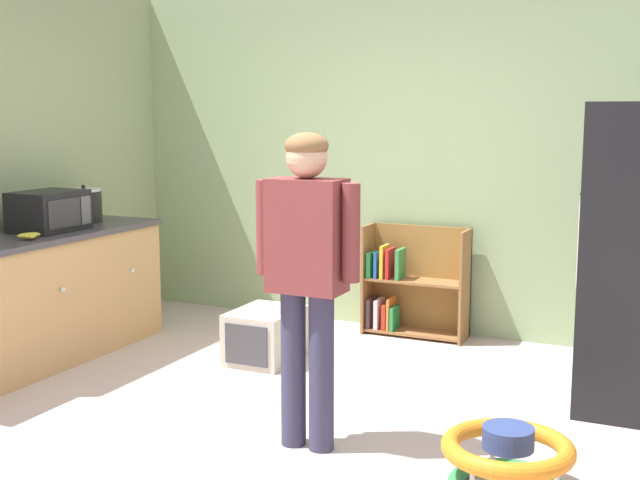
% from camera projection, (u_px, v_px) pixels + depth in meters
% --- Properties ---
extents(ground_plane, '(12.00, 12.00, 0.00)m').
position_uv_depth(ground_plane, '(300.00, 430.00, 4.58)').
color(ground_plane, '#C3AFAA').
rests_on(ground_plane, ground).
extents(back_wall, '(5.20, 0.06, 2.70)m').
position_uv_depth(back_wall, '(433.00, 160.00, 6.46)').
color(back_wall, '#99B481').
rests_on(back_wall, ground).
extents(left_side_wall, '(0.06, 2.99, 2.70)m').
position_uv_depth(left_side_wall, '(30.00, 163.00, 6.19)').
color(left_side_wall, '#9DAF7D').
rests_on(left_side_wall, ground).
extents(kitchen_counter, '(0.65, 2.25, 0.90)m').
position_uv_depth(kitchen_counter, '(28.00, 301.00, 5.67)').
color(kitchen_counter, tan).
rests_on(kitchen_counter, ground).
extents(bookshelf, '(0.80, 0.28, 0.85)m').
position_uv_depth(bookshelf, '(409.00, 287.00, 6.49)').
color(bookshelf, '#976539').
rests_on(bookshelf, ground).
extents(standing_person, '(0.57, 0.22, 1.63)m').
position_uv_depth(standing_person, '(307.00, 261.00, 4.21)').
color(standing_person, '#373551').
rests_on(standing_person, ground).
extents(baby_walker, '(0.60, 0.60, 0.32)m').
position_uv_depth(baby_walker, '(507.00, 461.00, 3.79)').
color(baby_walker, '#2F8E4D').
rests_on(baby_walker, ground).
extents(pet_carrier, '(0.42, 0.55, 0.36)m').
position_uv_depth(pet_carrier, '(266.00, 335.00, 5.83)').
color(pet_carrier, beige).
rests_on(pet_carrier, ground).
extents(microwave, '(0.37, 0.48, 0.28)m').
position_uv_depth(microwave, '(49.00, 211.00, 5.80)').
color(microwave, black).
rests_on(microwave, kitchen_counter).
extents(crock_pot, '(0.27, 0.27, 0.28)m').
position_uv_depth(crock_pot, '(84.00, 205.00, 6.27)').
color(crock_pot, black).
rests_on(crock_pot, kitchen_counter).
extents(banana_bunch, '(0.15, 0.16, 0.04)m').
position_uv_depth(banana_bunch, '(31.00, 235.00, 5.43)').
color(banana_bunch, yellow).
rests_on(banana_bunch, kitchen_counter).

